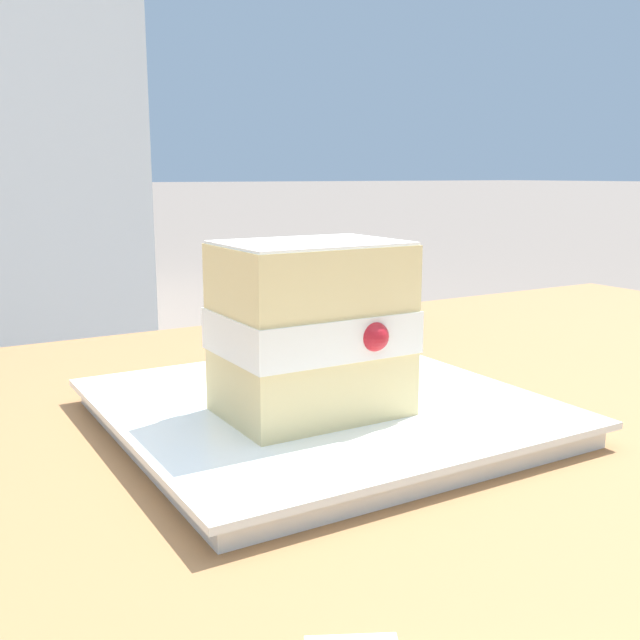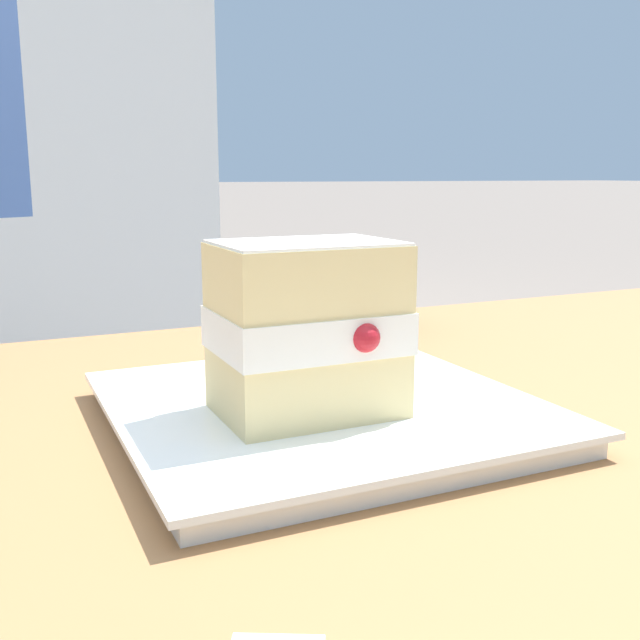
% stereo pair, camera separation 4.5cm
% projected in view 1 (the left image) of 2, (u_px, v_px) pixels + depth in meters
% --- Properties ---
extents(dessert_plate, '(0.25, 0.25, 0.02)m').
position_uv_depth(dessert_plate, '(320.00, 411.00, 0.46)').
color(dessert_plate, white).
rests_on(dessert_plate, patio_table).
extents(cake_slice, '(0.10, 0.09, 0.10)m').
position_uv_depth(cake_slice, '(311.00, 329.00, 0.43)').
color(cake_slice, '#EAD18C').
rests_on(cake_slice, dessert_plate).
extents(coffee_cup, '(0.08, 0.08, 0.08)m').
position_uv_depth(coffee_cup, '(341.00, 287.00, 0.74)').
color(coffee_cup, '#333842').
rests_on(coffee_cup, patio_table).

